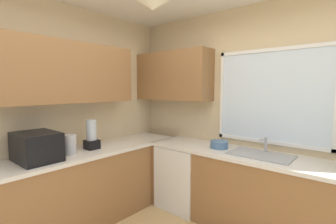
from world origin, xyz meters
TOP-DOWN VIEW (x-y plane):
  - room_shell at (-0.76, 0.49)m, footprint 3.54×3.57m
  - counter_run_left at (-1.40, 0.00)m, footprint 0.65×3.18m
  - counter_run_back at (0.21, 1.41)m, footprint 2.63×0.65m
  - dishwasher at (-0.74, 1.38)m, footprint 0.60×0.60m
  - microwave at (-1.40, -0.26)m, footprint 0.48×0.36m
  - kettle at (-1.38, 0.09)m, footprint 0.13×0.13m
  - sink_assembly at (0.27, 1.42)m, footprint 0.66×0.40m
  - bowl at (-0.24, 1.41)m, footprint 0.22×0.22m
  - blender_appliance at (-1.40, 0.37)m, footprint 0.15×0.15m

SIDE VIEW (x-z plane):
  - dishwasher at x=-0.74m, z-range 0.00..0.84m
  - counter_run_left at x=-1.40m, z-range 0.00..0.89m
  - counter_run_back at x=0.21m, z-range 0.00..0.89m
  - sink_assembly at x=0.27m, z-range 0.80..0.99m
  - bowl at x=-0.24m, z-range 0.89..0.98m
  - kettle at x=-1.38m, z-range 0.89..1.11m
  - microwave at x=-1.40m, z-range 0.89..1.18m
  - blender_appliance at x=-1.40m, z-range 0.87..1.23m
  - room_shell at x=-0.76m, z-range 0.49..3.19m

